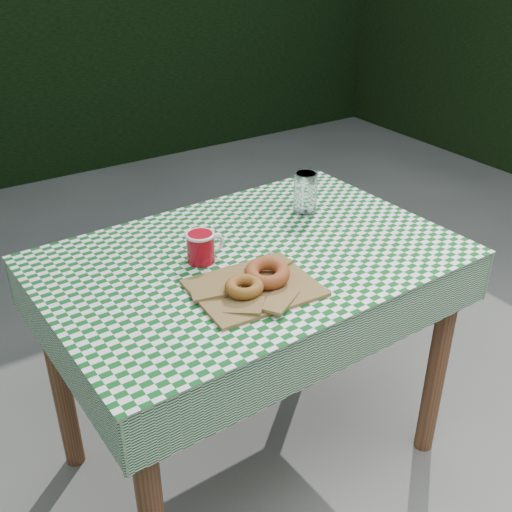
% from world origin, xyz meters
% --- Properties ---
extents(ground, '(60.00, 60.00, 0.00)m').
position_xyz_m(ground, '(0.00, 0.00, 0.00)').
color(ground, '#4C4C47').
rests_on(ground, ground).
extents(table, '(1.13, 0.78, 0.75)m').
position_xyz_m(table, '(-0.03, 0.05, 0.38)').
color(table, brown).
rests_on(table, ground).
extents(tablecloth, '(1.15, 0.80, 0.01)m').
position_xyz_m(tablecloth, '(-0.03, 0.05, 0.75)').
color(tablecloth, '#0C4D18').
rests_on(tablecloth, table).
extents(paper_bag, '(0.31, 0.25, 0.02)m').
position_xyz_m(paper_bag, '(-0.12, -0.10, 0.76)').
color(paper_bag, olive).
rests_on(paper_bag, tablecloth).
extents(bagel_front, '(0.10, 0.10, 0.03)m').
position_xyz_m(bagel_front, '(-0.16, -0.12, 0.79)').
color(bagel_front, '#96521F').
rests_on(bagel_front, paper_bag).
extents(bagel_back, '(0.16, 0.16, 0.04)m').
position_xyz_m(bagel_back, '(-0.08, -0.10, 0.79)').
color(bagel_back, '#9D4620').
rests_on(bagel_back, paper_bag).
extents(coffee_mug, '(0.15, 0.15, 0.08)m').
position_xyz_m(coffee_mug, '(-0.16, 0.09, 0.80)').
color(coffee_mug, maroon).
rests_on(coffee_mug, tablecloth).
extents(drinking_glass, '(0.09, 0.09, 0.13)m').
position_xyz_m(drinking_glass, '(0.26, 0.19, 0.82)').
color(drinking_glass, white).
rests_on(drinking_glass, tablecloth).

